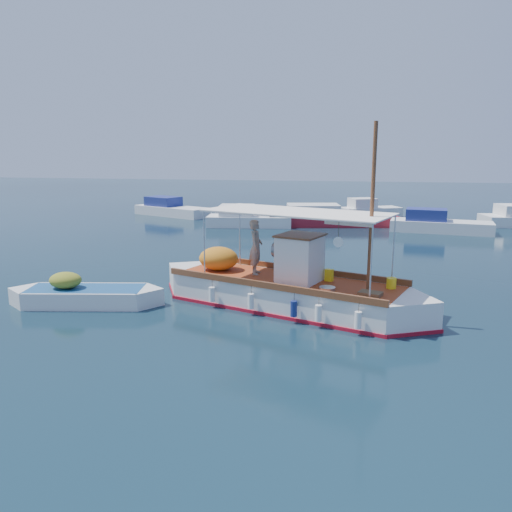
# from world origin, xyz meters

# --- Properties ---
(ground) EXTENTS (160.00, 160.00, 0.00)m
(ground) POSITION_xyz_m (0.00, 0.00, 0.00)
(ground) COLOR black
(ground) RESTS_ON ground
(fishing_caique) EXTENTS (10.24, 5.42, 6.62)m
(fishing_caique) POSITION_xyz_m (-0.34, 0.20, 0.59)
(fishing_caique) COLOR white
(fishing_caique) RESTS_ON ground
(dinghy) EXTENTS (5.62, 2.33, 1.39)m
(dinghy) POSITION_xyz_m (-7.47, -1.15, 0.29)
(dinghy) COLOR white
(dinghy) RESTS_ON ground
(bg_boat_nw) EXTENTS (6.49, 3.17, 1.80)m
(bg_boat_nw) POSITION_xyz_m (-5.90, 19.16, 0.49)
(bg_boat_nw) COLOR silver
(bg_boat_nw) RESTS_ON ground
(bg_boat_n) EXTENTS (9.97, 4.72, 1.80)m
(bg_boat_n) POSITION_xyz_m (0.01, 20.87, 0.49)
(bg_boat_n) COLOR maroon
(bg_boat_n) RESTS_ON ground
(bg_boat_ne) EXTENTS (6.95, 3.14, 1.80)m
(bg_boat_ne) POSITION_xyz_m (7.70, 19.10, 0.49)
(bg_boat_ne) COLOR silver
(bg_boat_ne) RESTS_ON ground
(bg_boat_far_w) EXTENTS (7.50, 5.06, 1.80)m
(bg_boat_far_w) POSITION_xyz_m (-13.89, 24.25, 0.49)
(bg_boat_far_w) COLOR silver
(bg_boat_far_w) RESTS_ON ground
(bg_boat_far_n) EXTENTS (5.52, 4.06, 1.80)m
(bg_boat_far_n) POSITION_xyz_m (3.15, 26.79, 0.49)
(bg_boat_far_n) COLOR silver
(bg_boat_far_n) RESTS_ON ground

